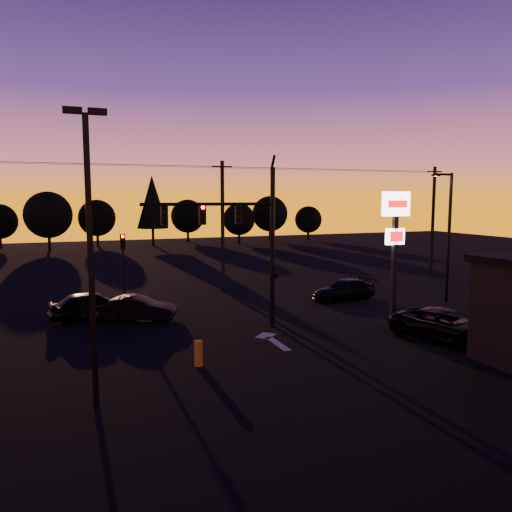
# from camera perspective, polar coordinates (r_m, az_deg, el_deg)

# --- Properties ---
(ground) EXTENTS (120.00, 120.00, 0.00)m
(ground) POSITION_cam_1_polar(r_m,az_deg,el_deg) (21.62, 2.34, -10.83)
(ground) COLOR black
(ground) RESTS_ON ground
(lane_arrow) EXTENTS (1.20, 3.10, 0.01)m
(lane_arrow) POSITION_cam_1_polar(r_m,az_deg,el_deg) (23.27, 1.83, -9.53)
(lane_arrow) COLOR beige
(lane_arrow) RESTS_ON ground
(traffic_signal_mast) EXTENTS (6.79, 0.52, 8.58)m
(traffic_signal_mast) POSITION_cam_1_polar(r_m,az_deg,el_deg) (24.34, -1.56, 2.99)
(traffic_signal_mast) COLOR black
(traffic_signal_mast) RESTS_ON ground
(secondary_signal) EXTENTS (0.30, 0.31, 4.35)m
(secondary_signal) POSITION_cam_1_polar(r_m,az_deg,el_deg) (30.78, -14.93, -0.33)
(secondary_signal) COLOR black
(secondary_signal) RESTS_ON ground
(parking_lot_light) EXTENTS (1.25, 0.30, 9.14)m
(parking_lot_light) POSITION_cam_1_polar(r_m,az_deg,el_deg) (15.97, -18.46, 1.90)
(parking_lot_light) COLOR black
(parking_lot_light) RESTS_ON ground
(pylon_sign) EXTENTS (1.50, 0.28, 6.80)m
(pylon_sign) POSITION_cam_1_polar(r_m,az_deg,el_deg) (25.50, 15.62, 2.87)
(pylon_sign) COLOR black
(pylon_sign) RESTS_ON ground
(streetlight) EXTENTS (1.55, 0.35, 8.00)m
(streetlight) POSITION_cam_1_polar(r_m,az_deg,el_deg) (33.01, 21.09, 2.62)
(streetlight) COLOR black
(streetlight) RESTS_ON ground
(utility_pole_1) EXTENTS (1.40, 0.26, 9.00)m
(utility_pole_1) POSITION_cam_1_polar(r_m,az_deg,el_deg) (34.51, -3.84, 3.50)
(utility_pole_1) COLOR black
(utility_pole_1) RESTS_ON ground
(utility_pole_2) EXTENTS (1.40, 0.26, 9.00)m
(utility_pole_2) POSITION_cam_1_polar(r_m,az_deg,el_deg) (43.39, 19.55, 3.78)
(utility_pole_2) COLOR black
(utility_pole_2) RESTS_ON ground
(power_wires) EXTENTS (36.00, 1.22, 0.07)m
(power_wires) POSITION_cam_1_polar(r_m,az_deg,el_deg) (34.52, -3.89, 10.10)
(power_wires) COLOR black
(power_wires) RESTS_ON ground
(bollard) EXTENTS (0.33, 0.33, 1.00)m
(bollard) POSITION_cam_1_polar(r_m,az_deg,el_deg) (19.83, -6.59, -10.99)
(bollard) COLOR orange
(bollard) RESTS_ON ground
(tree_2) EXTENTS (5.77, 5.78, 7.26)m
(tree_2) POSITION_cam_1_polar(r_m,az_deg,el_deg) (66.96, -22.67, 4.36)
(tree_2) COLOR black
(tree_2) RESTS_ON ground
(tree_3) EXTENTS (4.95, 4.95, 6.22)m
(tree_3) POSITION_cam_1_polar(r_m,az_deg,el_deg) (71.08, -17.72, 4.16)
(tree_3) COLOR black
(tree_3) RESTS_ON ground
(tree_4) EXTENTS (4.18, 4.18, 9.50)m
(tree_4) POSITION_cam_1_polar(r_m,az_deg,el_deg) (68.83, -11.77, 6.08)
(tree_4) COLOR black
(tree_4) RESTS_ON ground
(tree_5) EXTENTS (4.95, 4.95, 6.22)m
(tree_5) POSITION_cam_1_polar(r_m,az_deg,el_deg) (74.96, -7.82, 4.53)
(tree_5) COLOR black
(tree_5) RESTS_ON ground
(tree_6) EXTENTS (4.54, 4.54, 5.71)m
(tree_6) POSITION_cam_1_polar(r_m,az_deg,el_deg) (70.88, -1.95, 4.21)
(tree_6) COLOR black
(tree_6) RESTS_ON ground
(tree_7) EXTENTS (5.36, 5.36, 6.74)m
(tree_7) POSITION_cam_1_polar(r_m,az_deg,el_deg) (75.80, 1.60, 4.85)
(tree_7) COLOR black
(tree_7) RESTS_ON ground
(tree_8) EXTENTS (4.12, 4.12, 5.19)m
(tree_8) POSITION_cam_1_polar(r_m,az_deg,el_deg) (77.46, 6.00, 4.16)
(tree_8) COLOR black
(tree_8) RESTS_ON ground
(car_left) EXTENTS (4.66, 2.41, 1.51)m
(car_left) POSITION_cam_1_polar(r_m,az_deg,el_deg) (28.32, -18.19, -5.36)
(car_left) COLOR black
(car_left) RESTS_ON ground
(car_mid) EXTENTS (4.24, 2.83, 1.32)m
(car_mid) POSITION_cam_1_polar(r_m,az_deg,el_deg) (27.32, -13.41, -5.85)
(car_mid) COLOR black
(car_mid) RESTS_ON ground
(car_right) EXTENTS (4.59, 2.42, 1.27)m
(car_right) POSITION_cam_1_polar(r_m,az_deg,el_deg) (32.50, 10.03, -3.82)
(car_right) COLOR black
(car_right) RESTS_ON ground
(suv_parked) EXTENTS (4.01, 5.57, 1.41)m
(suv_parked) POSITION_cam_1_polar(r_m,az_deg,el_deg) (24.59, 20.97, -7.41)
(suv_parked) COLOR black
(suv_parked) RESTS_ON ground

